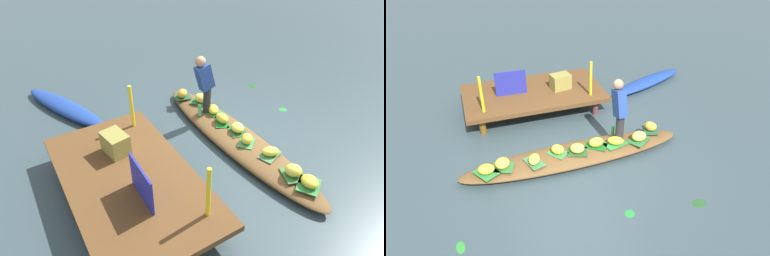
{
  "view_description": "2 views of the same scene",
  "coord_description": "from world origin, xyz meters",
  "views": [
    {
      "loc": [
        -3.82,
        3.3,
        3.86
      ],
      "look_at": [
        0.44,
        0.68,
        0.32
      ],
      "focal_mm": 30.8,
      "sensor_mm": 36.0,
      "label": 1
    },
    {
      "loc": [
        -1.76,
        -5.34,
        4.31
      ],
      "look_at": [
        0.21,
        0.44,
        0.4
      ],
      "focal_mm": 34.18,
      "sensor_mm": 36.0,
      "label": 2
    }
  ],
  "objects": [
    {
      "name": "banana_bunch_2",
      "position": [
        0.43,
        -0.01,
        0.31
      ],
      "size": [
        0.3,
        0.21,
        0.18
      ],
      "primitive_type": "ellipsoid",
      "rotation": [
        0.0,
        0.0,
        0.05
      ],
      "color": "yellow",
      "rests_on": "vendor_boat"
    },
    {
      "name": "banana_bunch_1",
      "position": [
        0.02,
        -0.07,
        0.3
      ],
      "size": [
        0.31,
        0.29,
        0.17
      ],
      "primitive_type": "ellipsoid",
      "rotation": [
        0.0,
        0.0,
        6.08
      ],
      "color": "#ECE74A",
      "rests_on": "vendor_boat"
    },
    {
      "name": "dock_platform",
      "position": [
        -0.28,
        2.22,
        0.39
      ],
      "size": [
        3.2,
        1.8,
        0.45
      ],
      "color": "brown",
      "rests_on": "ground"
    },
    {
      "name": "drifting_plant_1",
      "position": [
        0.38,
        -1.64,
        0.0
      ],
      "size": [
        0.22,
        0.23,
        0.01
      ],
      "primitive_type": "ellipsoid",
      "rotation": [
        0.0,
        0.0,
        1.12
      ],
      "color": "#248433",
      "rests_on": "ground"
    },
    {
      "name": "vendor_person",
      "position": [
        0.92,
        0.09,
        0.92
      ],
      "size": [
        0.2,
        0.42,
        1.25
      ],
      "color": "#28282D",
      "rests_on": "vendor_boat"
    },
    {
      "name": "drifting_plant_2",
      "position": [
        1.57,
        -1.8,
        0.0
      ],
      "size": [
        0.26,
        0.2,
        0.01
      ],
      "primitive_type": "ellipsoid",
      "rotation": [
        0.0,
        0.0,
        3.1
      ],
      "color": "#234F24",
      "rests_on": "ground"
    },
    {
      "name": "leaf_mat_2",
      "position": [
        0.43,
        -0.01,
        0.22
      ],
      "size": [
        0.49,
        0.44,
        0.01
      ],
      "primitive_type": "cube",
      "rotation": [
        0.0,
        0.0,
        2.58
      ],
      "color": "#196220",
      "rests_on": "vendor_boat"
    },
    {
      "name": "market_banner",
      "position": [
        -0.78,
        2.22,
        0.73
      ],
      "size": [
        0.7,
        0.04,
        0.57
      ],
      "primitive_type": "cube",
      "rotation": [
        0.0,
        0.0,
        -0.02
      ],
      "color": "#242995",
      "rests_on": "dock_platform"
    },
    {
      "name": "banana_bunch_7",
      "position": [
        -0.82,
        -0.12,
        0.29
      ],
      "size": [
        0.3,
        0.35,
        0.14
      ],
      "primitive_type": "ellipsoid",
      "rotation": [
        0.0,
        0.0,
        1.16
      ],
      "color": "yellow",
      "rests_on": "vendor_boat"
    },
    {
      "name": "produce_crate",
      "position": [
        0.36,
        2.16,
        0.62
      ],
      "size": [
        0.49,
        0.39,
        0.35
      ],
      "primitive_type": "cube",
      "rotation": [
        0.0,
        0.0,
        0.17
      ],
      "color": "olive",
      "rests_on": "dock_platform"
    },
    {
      "name": "canal_water",
      "position": [
        0.0,
        0.0,
        0.0
      ],
      "size": [
        40.0,
        40.0,
        0.0
      ],
      "primitive_type": "plane",
      "color": "#35464B",
      "rests_on": "ground"
    },
    {
      "name": "railing_post_west",
      "position": [
        -1.48,
        1.62,
        0.85
      ],
      "size": [
        0.06,
        0.06,
        0.8
      ],
      "primitive_type": "cylinder",
      "color": "yellow",
      "rests_on": "dock_platform"
    },
    {
      "name": "leaf_mat_1",
      "position": [
        0.02,
        -0.07,
        0.22
      ],
      "size": [
        0.45,
        0.41,
        0.01
      ],
      "primitive_type": "cube",
      "rotation": [
        0.0,
        0.0,
        2.84
      ],
      "color": "#294F25",
      "rests_on": "vendor_boat"
    },
    {
      "name": "leaf_mat_0",
      "position": [
        -1.67,
        -0.13,
        0.22
      ],
      "size": [
        0.49,
        0.52,
        0.01
      ],
      "primitive_type": "cube",
      "rotation": [
        0.0,
        0.0,
        2.12
      ],
      "color": "#2E7C36",
      "rests_on": "vendor_boat"
    },
    {
      "name": "leaf_mat_4",
      "position": [
        0.81,
        -0.06,
        0.22
      ],
      "size": [
        0.49,
        0.36,
        0.01
      ],
      "primitive_type": "cube",
      "rotation": [
        0.0,
        0.0,
        0.24
      ],
      "color": "#2E863B",
      "rests_on": "vendor_boat"
    },
    {
      "name": "leaf_mat_6",
      "position": [
        -1.38,
        -0.09,
        0.22
      ],
      "size": [
        0.46,
        0.43,
        0.01
      ],
      "primitive_type": "cube",
      "rotation": [
        0.0,
        0.0,
        2.77
      ],
      "color": "#316C31",
      "rests_on": "vendor_boat"
    },
    {
      "name": "leaf_mat_7",
      "position": [
        -0.82,
        -0.12,
        0.22
      ],
      "size": [
        0.37,
        0.47,
        0.01
      ],
      "primitive_type": "cube",
      "rotation": [
        0.0,
        0.0,
        1.88
      ],
      "color": "#3E7542",
      "rests_on": "vendor_boat"
    },
    {
      "name": "water_bottle",
      "position": [
        0.87,
        0.23,
        0.34
      ],
      "size": [
        0.07,
        0.07,
        0.24
      ],
      "primitive_type": "cylinder",
      "color": "#4CB764",
      "rests_on": "vendor_boat"
    },
    {
      "name": "banana_bunch_4",
      "position": [
        0.81,
        -0.06,
        0.3
      ],
      "size": [
        0.37,
        0.33,
        0.15
      ],
      "primitive_type": "ellipsoid",
      "rotation": [
        0.0,
        0.0,
        2.66
      ],
      "color": "yellow",
      "rests_on": "vendor_boat"
    },
    {
      "name": "banana_bunch_0",
      "position": [
        -1.67,
        -0.13,
        0.29
      ],
      "size": [
        0.34,
        0.31,
        0.15
      ],
      "primitive_type": "ellipsoid",
      "rotation": [
        0.0,
        0.0,
        6.06
      ],
      "color": "gold",
      "rests_on": "vendor_boat"
    },
    {
      "name": "banana_bunch_3",
      "position": [
        1.3,
        -0.09,
        0.31
      ],
      "size": [
        0.33,
        0.29,
        0.19
      ],
      "primitive_type": "ellipsoid",
      "rotation": [
        0.0,
        0.0,
        3.29
      ],
      "color": "#F9DD50",
      "rests_on": "vendor_boat"
    },
    {
      "name": "leaf_mat_8",
      "position": [
        1.68,
        0.16,
        0.22
      ],
      "size": [
        0.34,
        0.41,
        0.01
      ],
      "primitive_type": "cube",
      "rotation": [
        0.0,
        0.0,
        1.34
      ],
      "color": "#245233",
      "rests_on": "vendor_boat"
    },
    {
      "name": "banana_bunch_6",
      "position": [
        -1.38,
        -0.09,
        0.32
      ],
      "size": [
        0.36,
        0.35,
        0.19
      ],
      "primitive_type": "ellipsoid",
      "rotation": [
        0.0,
        0.0,
        3.79
      ],
      "color": "yellow",
      "rests_on": "vendor_boat"
    },
    {
      "name": "banana_bunch_8",
      "position": [
        1.68,
        0.16,
        0.32
      ],
      "size": [
        0.32,
        0.33,
        0.19
      ],
      "primitive_type": "ellipsoid",
      "rotation": [
        0.0,
        0.0,
        2.25
      ],
      "color": "gold",
      "rests_on": "vendor_boat"
    },
    {
      "name": "vendor_boat",
      "position": [
        0.0,
        0.0,
        0.11
      ],
      "size": [
        4.38,
        0.93,
        0.22
      ],
      "primitive_type": "ellipsoid",
      "rotation": [
        0.0,
        0.0,
        0.03
      ],
      "color": "brown",
      "rests_on": "ground"
    },
    {
      "name": "leaf_mat_3",
      "position": [
        1.3,
        -0.09,
        0.22
      ],
      "size": [
        0.53,
        0.5,
        0.01
      ],
      "primitive_type": "cube",
      "rotation": [
        0.0,
        0.0,
        0.64
      ],
      "color": "#2E6934",
      "rests_on": "vendor_boat"
    },
    {
      "name": "banana_bunch_5",
      "position": [
        -0.34,
        0.01,
        0.31
      ],
      "size": [
        0.32,
        0.32,
        0.18
      ],
      "primitive_type": "ellipsoid",
      "rotation": [
        0.0,
        0.0,
        2.32
      ],
      "color": "yellow",
      "rests_on": "vendor_boat"
    },
    {
      "name": "leaf_mat_5",
      "position": [
        -0.34,
        0.01,
        0.22
      ],
      "size": [
        0.42,
        0.44,
        0.01
      ],
      "primitive_type": "cube",
      "rotation": [
        0.0,
        0.0,
        2.23
      ],
      "color": "#3B7E43",
      "rests_on": "vendor_boat"
    },
    {
      "name": "railing_post_east",
      "position": [
        0.92,
        1.62,
        0.85
      ],
      "size": [
        0.06,
        0.06,
        0.8
      ],
      "primitive_type": "cylinder",
      "color": "yellow",
      "rests_on": "dock_platform"
    },
    {
      "name": "moored_boat",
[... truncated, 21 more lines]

